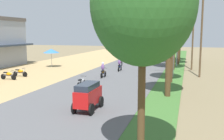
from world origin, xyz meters
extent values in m
cube|color=#2D3847|center=(-15.72, 27.92, 3.08)|extent=(1.20, 9.32, 0.25)
cylinder|color=black|center=(-9.35, 20.12, 0.34)|extent=(0.56, 0.06, 0.56)
cylinder|color=black|center=(-10.59, 20.12, 0.34)|extent=(0.56, 0.06, 0.56)
cube|color=#333338|center=(-9.97, 20.12, 0.52)|extent=(1.12, 0.12, 0.12)
ellipsoid|color=orange|center=(-9.89, 20.12, 0.66)|extent=(0.64, 0.28, 0.32)
cube|color=black|center=(-10.25, 20.12, 0.78)|extent=(0.44, 0.20, 0.10)
cylinder|color=#A5A8AD|center=(-9.41, 20.12, 0.61)|extent=(0.26, 0.05, 0.68)
cylinder|color=black|center=(-9.47, 20.12, 0.98)|extent=(0.04, 0.54, 0.04)
cylinder|color=black|center=(-9.39, 22.04, 0.34)|extent=(0.56, 0.06, 0.56)
cylinder|color=black|center=(-10.63, 22.04, 0.34)|extent=(0.56, 0.06, 0.56)
cube|color=#333338|center=(-10.01, 22.04, 0.52)|extent=(1.12, 0.12, 0.12)
ellipsoid|color=orange|center=(-9.93, 22.04, 0.66)|extent=(0.64, 0.28, 0.32)
cube|color=black|center=(-10.29, 22.04, 0.78)|extent=(0.44, 0.20, 0.10)
cylinder|color=#A5A8AD|center=(-9.45, 22.04, 0.61)|extent=(0.26, 0.05, 0.68)
cylinder|color=black|center=(-9.51, 22.04, 0.98)|extent=(0.04, 0.54, 0.04)
cylinder|color=#99999E|center=(-10.72, 30.09, 1.11)|extent=(0.05, 0.05, 2.10)
cone|color=#3372BF|center=(-10.72, 30.09, 2.31)|extent=(2.20, 2.20, 0.55)
cylinder|color=#4C351E|center=(5.77, 7.38, 2.29)|extent=(0.27, 0.27, 4.47)
ellipsoid|color=#275823|center=(5.77, 7.38, 5.71)|extent=(3.63, 3.63, 4.31)
cylinder|color=#4C351E|center=(5.95, 17.67, 2.69)|extent=(0.42, 0.42, 5.26)
ellipsoid|color=#275626|center=(5.95, 17.67, 6.46)|extent=(3.68, 3.68, 4.13)
cylinder|color=#4C351E|center=(5.81, 23.39, 2.95)|extent=(0.32, 0.32, 5.78)
ellipsoid|color=#23541D|center=(5.81, 23.39, 7.05)|extent=(3.44, 3.44, 4.39)
cylinder|color=#4C351E|center=(5.50, 32.36, 3.17)|extent=(0.41, 0.41, 6.22)
ellipsoid|color=#1D671E|center=(5.50, 32.36, 7.77)|extent=(4.59, 4.59, 5.42)
cylinder|color=#4C351E|center=(5.89, 38.47, 3.15)|extent=(0.38, 0.38, 6.18)
ellipsoid|color=#215220|center=(5.89, 38.47, 7.35)|extent=(4.37, 4.37, 4.02)
cylinder|color=#4C351E|center=(5.85, 43.64, 2.65)|extent=(0.39, 0.39, 5.18)
ellipsoid|color=#22661D|center=(5.85, 43.64, 6.50)|extent=(3.92, 3.92, 4.59)
cylinder|color=gray|center=(5.80, 26.57, 4.16)|extent=(0.16, 0.16, 8.20)
cylinder|color=gray|center=(5.10, 26.57, 8.11)|extent=(1.40, 0.08, 0.08)
ellipsoid|color=silver|center=(4.40, 26.57, 8.04)|extent=(0.36, 0.20, 0.14)
cylinder|color=gray|center=(6.50, 26.57, 8.11)|extent=(1.40, 0.08, 0.08)
ellipsoid|color=silver|center=(7.20, 26.57, 8.04)|extent=(0.36, 0.20, 0.14)
cylinder|color=gray|center=(5.80, 35.86, 4.15)|extent=(0.16, 0.16, 8.18)
cylinder|color=gray|center=(5.10, 35.86, 8.09)|extent=(1.40, 0.08, 0.08)
ellipsoid|color=silver|center=(4.40, 35.86, 8.02)|extent=(0.36, 0.20, 0.14)
cylinder|color=gray|center=(6.50, 35.86, 8.09)|extent=(1.40, 0.08, 0.08)
ellipsoid|color=silver|center=(7.20, 35.86, 8.02)|extent=(0.36, 0.20, 0.14)
cylinder|color=brown|center=(8.57, 27.53, 4.64)|extent=(0.20, 0.20, 9.28)
cylinder|color=brown|center=(7.80, 33.19, 4.95)|extent=(0.20, 0.20, 9.90)
cube|color=red|center=(1.62, 12.61, 0.93)|extent=(0.95, 2.40, 0.95)
cube|color=#232B38|center=(1.62, 12.51, 1.58)|extent=(0.87, 2.00, 0.35)
cylinder|color=black|center=(2.16, 11.75, 0.42)|extent=(0.12, 0.68, 0.68)
cylinder|color=black|center=(1.09, 11.75, 0.42)|extent=(0.12, 0.68, 0.68)
cylinder|color=black|center=(2.16, 13.48, 0.42)|extent=(0.12, 0.68, 0.68)
cylinder|color=black|center=(1.09, 13.48, 0.42)|extent=(0.12, 0.68, 0.68)
cube|color=navy|center=(2.10, 38.67, 0.66)|extent=(0.84, 1.95, 0.50)
cube|color=#232B38|center=(2.10, 38.72, 1.11)|extent=(0.77, 1.10, 0.40)
cylinder|color=black|center=(2.57, 37.97, 0.38)|extent=(0.10, 0.60, 0.60)
cylinder|color=black|center=(1.63, 37.97, 0.38)|extent=(0.10, 0.60, 0.60)
cylinder|color=black|center=(2.57, 39.37, 0.38)|extent=(0.10, 0.60, 0.60)
cylinder|color=black|center=(1.63, 39.37, 0.38)|extent=(0.10, 0.60, 0.60)
cylinder|color=black|center=(-1.37, 19.18, 0.36)|extent=(0.06, 0.56, 0.56)
cylinder|color=black|center=(-1.37, 17.94, 0.36)|extent=(0.06, 0.56, 0.56)
cube|color=#333338|center=(-1.37, 18.56, 0.54)|extent=(0.12, 1.12, 0.12)
ellipsoid|color=silver|center=(-1.37, 18.64, 0.68)|extent=(0.28, 0.64, 0.32)
cube|color=black|center=(-1.37, 18.28, 0.80)|extent=(0.20, 0.44, 0.10)
cylinder|color=#A5A8AD|center=(-1.37, 19.12, 0.63)|extent=(0.05, 0.26, 0.68)
cylinder|color=black|center=(-1.37, 19.06, 1.00)|extent=(0.54, 0.04, 0.04)
cylinder|color=black|center=(-1.19, 24.65, 0.36)|extent=(0.06, 0.56, 0.56)
cylinder|color=black|center=(-1.19, 23.41, 0.36)|extent=(0.06, 0.56, 0.56)
cube|color=#333338|center=(-1.19, 24.03, 0.54)|extent=(0.12, 1.12, 0.12)
ellipsoid|color=orange|center=(-1.19, 24.11, 0.68)|extent=(0.28, 0.64, 0.32)
cube|color=black|center=(-1.19, 23.75, 0.80)|extent=(0.20, 0.44, 0.10)
cylinder|color=#A5A8AD|center=(-1.19, 24.59, 0.63)|extent=(0.05, 0.26, 0.68)
cylinder|color=black|center=(-1.19, 24.53, 1.00)|extent=(0.54, 0.04, 0.04)
ellipsoid|color=#724C8C|center=(-1.19, 23.83, 1.20)|extent=(0.36, 0.28, 0.64)
sphere|color=white|center=(-1.19, 23.87, 1.60)|extent=(0.28, 0.28, 0.28)
cylinder|color=#2D2D38|center=(-1.33, 23.93, 0.56)|extent=(0.12, 0.12, 0.48)
cylinder|color=#2D2D38|center=(-1.05, 23.93, 0.56)|extent=(0.12, 0.12, 0.48)
cylinder|color=black|center=(-0.71, 29.65, 0.36)|extent=(0.06, 0.56, 0.56)
cylinder|color=black|center=(-0.71, 28.41, 0.36)|extent=(0.06, 0.56, 0.56)
cube|color=#333338|center=(-0.71, 29.03, 0.54)|extent=(0.12, 1.12, 0.12)
ellipsoid|color=#1E4CA5|center=(-0.71, 29.11, 0.68)|extent=(0.28, 0.64, 0.32)
cube|color=black|center=(-0.71, 28.75, 0.80)|extent=(0.20, 0.44, 0.10)
cylinder|color=#A5A8AD|center=(-0.71, 29.59, 0.63)|extent=(0.05, 0.26, 0.68)
cylinder|color=black|center=(-0.71, 29.53, 1.00)|extent=(0.54, 0.04, 0.04)
ellipsoid|color=#724C8C|center=(-0.71, 28.83, 1.20)|extent=(0.36, 0.28, 0.64)
sphere|color=white|center=(-0.71, 28.87, 1.60)|extent=(0.28, 0.28, 0.28)
cylinder|color=#2D2D38|center=(-0.85, 28.93, 0.56)|extent=(0.12, 0.12, 0.48)
cylinder|color=#2D2D38|center=(-0.57, 28.93, 0.56)|extent=(0.12, 0.12, 0.48)
cylinder|color=black|center=(-1.84, 34.41, 0.36)|extent=(0.06, 0.56, 0.56)
cylinder|color=black|center=(-1.84, 33.17, 0.36)|extent=(0.06, 0.56, 0.56)
cube|color=#333338|center=(-1.84, 33.79, 0.54)|extent=(0.12, 1.12, 0.12)
ellipsoid|color=orange|center=(-1.84, 33.87, 0.68)|extent=(0.28, 0.64, 0.32)
cube|color=black|center=(-1.84, 33.51, 0.80)|extent=(0.20, 0.44, 0.10)
cylinder|color=#A5A8AD|center=(-1.84, 34.35, 0.63)|extent=(0.05, 0.26, 0.68)
cylinder|color=black|center=(-1.84, 34.29, 1.00)|extent=(0.54, 0.04, 0.04)
ellipsoid|color=#724C8C|center=(-1.84, 33.59, 1.20)|extent=(0.36, 0.28, 0.64)
sphere|color=white|center=(-1.84, 33.63, 1.60)|extent=(0.28, 0.28, 0.28)
cylinder|color=#2D2D38|center=(-1.98, 33.69, 0.56)|extent=(0.12, 0.12, 0.48)
cylinder|color=#2D2D38|center=(-1.70, 33.69, 0.56)|extent=(0.12, 0.12, 0.48)
camera|label=1|loc=(7.31, -1.60, 4.72)|focal=41.59mm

